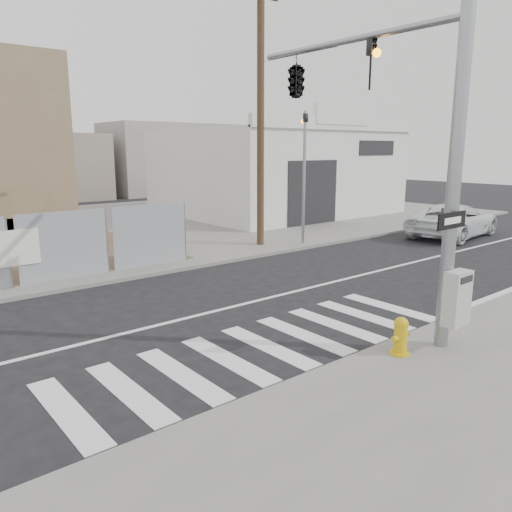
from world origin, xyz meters
TOP-DOWN VIEW (x-y plane):
  - ground at (0.00, 0.00)m, footprint 100.00×100.00m
  - sidewalk_far at (0.00, 14.00)m, footprint 50.00×20.00m
  - signal_pole at (2.49, -2.05)m, footprint 0.96×5.87m
  - far_signal_pole at (8.00, 4.60)m, footprint 0.16×0.20m
  - concrete_wall_right at (-0.50, 14.08)m, footprint 5.50×1.30m
  - auto_shop at (14.00, 12.97)m, footprint 12.00×10.20m
  - utility_pole_right at (6.50, 5.50)m, footprint 1.60×0.28m
  - fire_hydrant at (1.50, -4.55)m, footprint 0.45×0.43m
  - suv at (14.82, 1.91)m, footprint 5.57×3.05m

SIDE VIEW (x-z plane):
  - ground at x=0.00m, z-range 0.00..0.00m
  - sidewalk_far at x=0.00m, z-range 0.00..0.12m
  - fire_hydrant at x=1.50m, z-range 0.12..0.84m
  - suv at x=14.82m, z-range 0.00..1.48m
  - auto_shop at x=14.00m, z-range -0.44..5.51m
  - concrete_wall_right at x=-0.50m, z-range -0.62..7.38m
  - far_signal_pole at x=8.00m, z-range 0.68..6.28m
  - signal_pole at x=2.49m, z-range 1.28..8.28m
  - utility_pole_right at x=6.50m, z-range 0.20..10.20m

